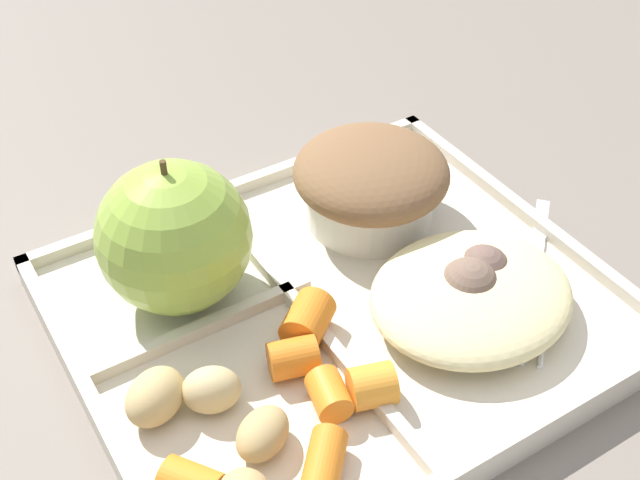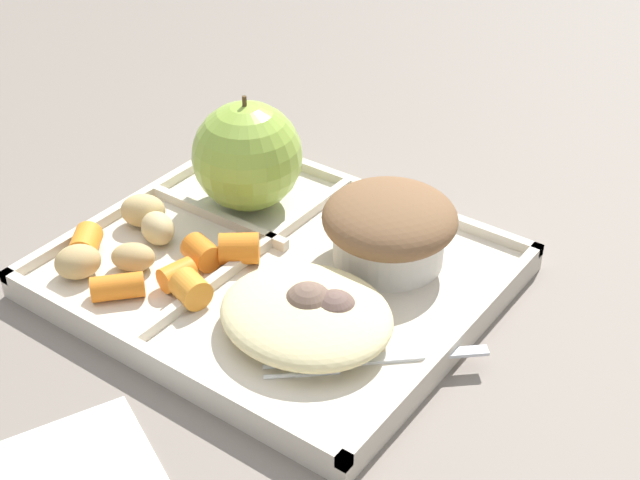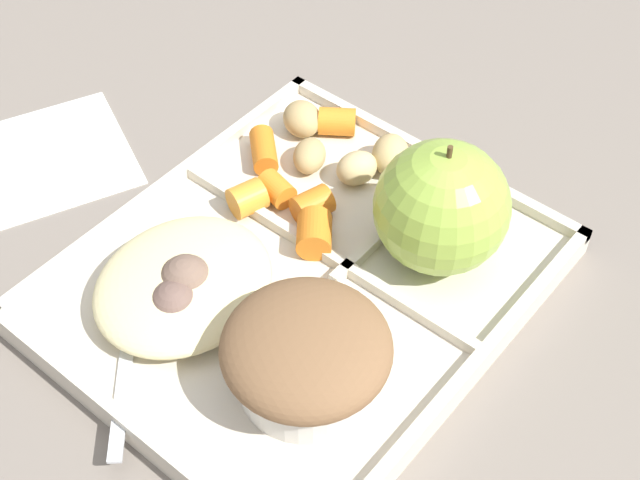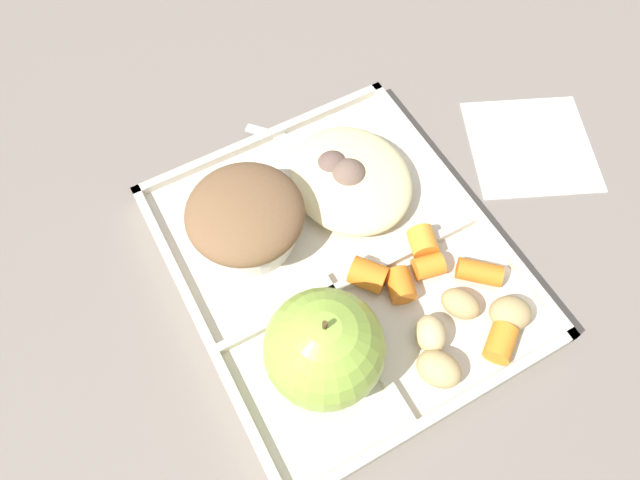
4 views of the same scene
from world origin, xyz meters
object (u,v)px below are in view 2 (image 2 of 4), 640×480
object	(u,v)px
green_apple	(247,156)
plastic_fork	(359,360)
bran_muffin	(389,227)
lunch_tray	(277,273)

from	to	relation	value
green_apple	plastic_fork	distance (m)	0.22
green_apple	bran_muffin	distance (m)	0.14
green_apple	plastic_fork	world-z (taller)	green_apple
lunch_tray	green_apple	xyz separation A→B (m)	(-0.07, 0.06, 0.05)
green_apple	bran_muffin	xyz separation A→B (m)	(0.14, 0.00, -0.01)
green_apple	plastic_fork	bearing A→B (deg)	-30.64
lunch_tray	green_apple	size ratio (longest dim) A/B	3.15
lunch_tray	bran_muffin	bearing A→B (deg)	42.82
green_apple	plastic_fork	size ratio (longest dim) A/B	0.81
bran_muffin	plastic_fork	distance (m)	0.12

